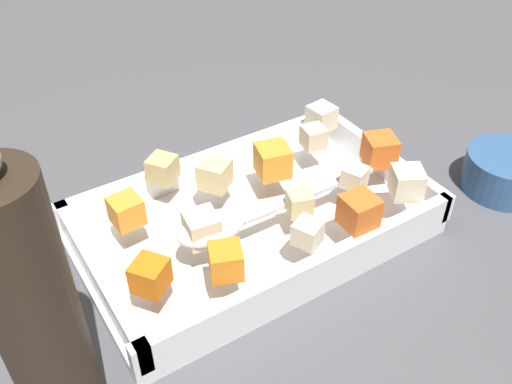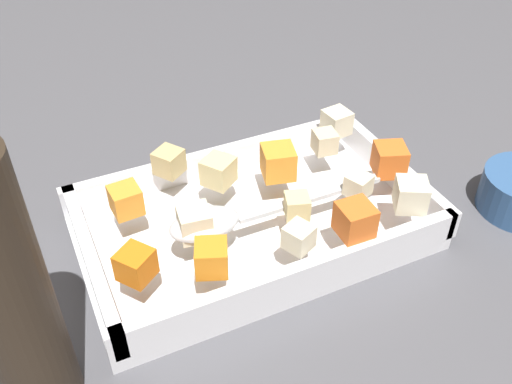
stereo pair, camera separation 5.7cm
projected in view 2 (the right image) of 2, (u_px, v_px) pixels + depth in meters
ground_plane at (249, 229)px, 0.61m from camera, size 4.00×4.00×0.00m
baking_dish at (256, 223)px, 0.60m from camera, size 0.35×0.21×0.05m
carrot_chunk_near_left at (278, 162)px, 0.60m from camera, size 0.04×0.04×0.03m
carrot_chunk_back_center at (136, 265)px, 0.49m from camera, size 0.04×0.04×0.03m
carrot_chunk_center at (355, 220)px, 0.53m from camera, size 0.03×0.03×0.03m
carrot_chunk_rim_edge at (389, 160)px, 0.61m from camera, size 0.04×0.04×0.03m
carrot_chunk_far_right at (211, 258)px, 0.50m from camera, size 0.04×0.04×0.03m
carrot_chunk_far_left at (126, 200)px, 0.56m from camera, size 0.03×0.03×0.03m
potato_chunk_corner_sw at (297, 206)px, 0.55m from camera, size 0.03×0.03×0.02m
potato_chunk_corner_nw at (218, 171)px, 0.59m from camera, size 0.04×0.04×0.03m
potato_chunk_mid_right at (299, 237)px, 0.52m from camera, size 0.03×0.03×0.02m
potato_chunk_near_spoon at (358, 185)px, 0.58m from camera, size 0.03×0.03×0.02m
potato_chunk_front_center at (169, 162)px, 0.61m from camera, size 0.04×0.04×0.03m
potato_chunk_near_right at (337, 122)px, 0.67m from camera, size 0.03×0.03×0.03m
potato_chunk_under_handle at (195, 223)px, 0.53m from camera, size 0.03×0.03×0.03m
potato_chunk_heap_side at (325, 142)px, 0.64m from camera, size 0.03×0.03×0.02m
potato_chunk_corner_ne at (411, 195)px, 0.56m from camera, size 0.04×0.04×0.03m
serving_spoon at (218, 220)px, 0.54m from camera, size 0.23×0.04×0.02m
pepper_mill at (8, 294)px, 0.39m from camera, size 0.06×0.06×0.26m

